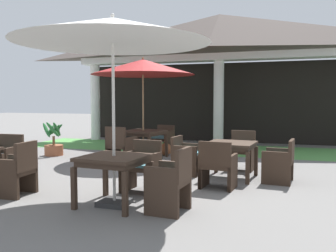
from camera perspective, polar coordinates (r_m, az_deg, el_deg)
name	(u,v)px	position (r m, az deg, el deg)	size (l,w,h in m)	color
ground_plane	(143,191)	(6.51, -3.94, -10.07)	(60.00, 60.00, 0.00)	slate
background_pavilion	(220,44)	(13.34, 8.05, 12.59)	(11.08, 2.86, 4.56)	white
lawn_strip	(210,149)	(11.89, 6.61, -3.58)	(12.88, 2.68, 0.01)	#519347
patio_chair_near_foreground_east	(15,171)	(6.64, -22.71, -6.55)	(0.61, 0.60, 0.90)	#38281E
patio_chair_near_foreground_north	(5,159)	(8.01, -24.08, -4.69)	(0.61, 0.59, 0.89)	#38281E
patio_table_mid_left	(231,147)	(7.54, 9.77, -3.25)	(1.01, 1.01, 0.73)	#38281E
patio_chair_mid_left_west	(187,156)	(7.85, 2.92, -4.69)	(0.62, 0.62, 0.81)	#38281E
patio_chair_mid_left_south	(218,166)	(6.65, 7.72, -6.24)	(0.64, 0.56, 0.87)	#38281E
patio_chair_mid_left_north	(241,152)	(8.49, 11.33, -3.92)	(0.62, 0.59, 0.88)	#38281E
patio_chair_mid_left_east	(280,162)	(7.40, 17.04, -5.37)	(0.59, 0.67, 0.83)	#38281E
patio_table_mid_right	(143,134)	(10.01, -3.88, -1.24)	(1.16, 1.16, 0.75)	#38281E
patio_umbrella_mid_right	(143,67)	(10.01, -3.93, 9.08)	(2.80, 2.80, 2.74)	#2D2D2D
patio_chair_mid_right_north	(162,139)	(10.96, -0.91, -2.10)	(0.68, 0.67, 0.82)	#38281E
patio_chair_mid_right_south	(120,147)	(9.14, -7.44, -3.19)	(0.68, 0.62, 0.93)	#38281E
patio_table_far_back	(114,163)	(5.59, -8.40, -5.66)	(0.98, 0.98, 0.75)	#38281E
patio_umbrella_far_back	(113,31)	(5.60, -8.62, 14.35)	(2.90, 2.90, 2.86)	#2D2D2D
patio_chair_far_back_north	(142,167)	(6.43, -4.12, -6.45)	(0.61, 0.60, 0.88)	#38281E
patio_chair_far_back_east	(171,182)	(5.23, 0.44, -8.77)	(0.55, 0.60, 0.92)	#38281E
potted_palm_left_edge	(54,145)	(10.96, -17.38, -2.82)	(0.62, 0.67, 0.99)	#995638
terracotta_urn	(166,149)	(10.48, -0.38, -3.61)	(0.33, 0.33, 0.44)	#9E5633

